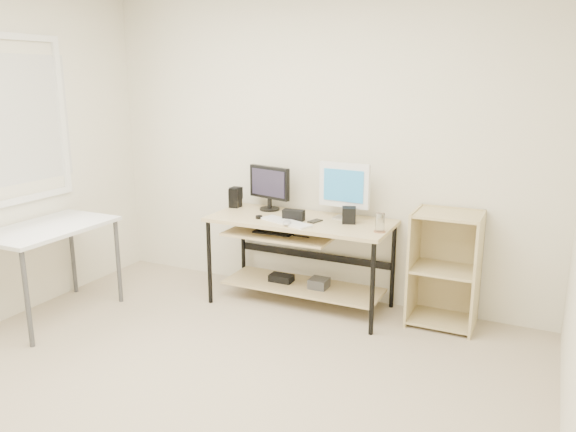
# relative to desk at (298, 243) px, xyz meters

# --- Properties ---
(room) EXTENTS (4.01, 4.01, 2.62)m
(room) POSITION_rel_desk_xyz_m (-0.11, -1.62, 0.78)
(room) COLOR #B7A78D
(room) RESTS_ON ground
(desk) EXTENTS (1.50, 0.65, 0.75)m
(desk) POSITION_rel_desk_xyz_m (0.00, 0.00, 0.00)
(desk) COLOR tan
(desk) RESTS_ON ground
(side_table) EXTENTS (0.60, 1.00, 0.75)m
(side_table) POSITION_rel_desk_xyz_m (-1.65, -1.06, 0.13)
(side_table) COLOR silver
(side_table) RESTS_ON ground
(shelf_unit) EXTENTS (0.50, 0.40, 0.90)m
(shelf_unit) POSITION_rel_desk_xyz_m (1.18, 0.16, -0.09)
(shelf_unit) COLOR #C9B67D
(shelf_unit) RESTS_ON ground
(black_monitor) EXTENTS (0.41, 0.17, 0.38)m
(black_monitor) POSITION_rel_desk_xyz_m (-0.35, 0.17, 0.43)
(black_monitor) COLOR black
(black_monitor) RESTS_ON desk
(white_imac) EXTENTS (0.43, 0.14, 0.46)m
(white_imac) POSITION_rel_desk_xyz_m (0.34, 0.16, 0.48)
(white_imac) COLOR silver
(white_imac) RESTS_ON desk
(keyboard) EXTENTS (0.48, 0.28, 0.02)m
(keyboard) POSITION_rel_desk_xyz_m (-0.02, -0.17, 0.22)
(keyboard) COLOR silver
(keyboard) RESTS_ON desk
(mouse) EXTENTS (0.10, 0.13, 0.04)m
(mouse) POSITION_rel_desk_xyz_m (0.01, -0.23, 0.23)
(mouse) COLOR #A9A9AE
(mouse) RESTS_ON desk
(center_speaker) EXTENTS (0.18, 0.09, 0.09)m
(center_speaker) POSITION_rel_desk_xyz_m (-0.01, -0.07, 0.25)
(center_speaker) COLOR black
(center_speaker) RESTS_ON desk
(speaker_left) EXTENTS (0.09, 0.09, 0.18)m
(speaker_left) POSITION_rel_desk_xyz_m (-0.67, 0.15, 0.30)
(speaker_left) COLOR black
(speaker_left) RESTS_ON desk
(speaker_right) EXTENTS (0.14, 0.14, 0.13)m
(speaker_right) POSITION_rel_desk_xyz_m (0.42, 0.04, 0.28)
(speaker_right) COLOR black
(speaker_right) RESTS_ON desk
(audio_controller) EXTENTS (0.09, 0.06, 0.17)m
(audio_controller) POSITION_rel_desk_xyz_m (-0.67, 0.11, 0.30)
(audio_controller) COLOR black
(audio_controller) RESTS_ON desk
(volume_puck) EXTENTS (0.07, 0.07, 0.02)m
(volume_puck) POSITION_rel_desk_xyz_m (-0.29, -0.14, 0.22)
(volume_puck) COLOR black
(volume_puck) RESTS_ON desk
(smartphone) EXTENTS (0.10, 0.14, 0.01)m
(smartphone) POSITION_rel_desk_xyz_m (0.17, -0.04, 0.22)
(smartphone) COLOR black
(smartphone) RESTS_ON desk
(coaster) EXTENTS (0.12, 0.12, 0.01)m
(coaster) POSITION_rel_desk_xyz_m (0.72, -0.11, 0.21)
(coaster) COLOR #9A6645
(coaster) RESTS_ON desk
(drinking_glass) EXTENTS (0.09, 0.09, 0.14)m
(drinking_glass) POSITION_rel_desk_xyz_m (0.72, -0.11, 0.29)
(drinking_glass) COLOR white
(drinking_glass) RESTS_ON coaster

